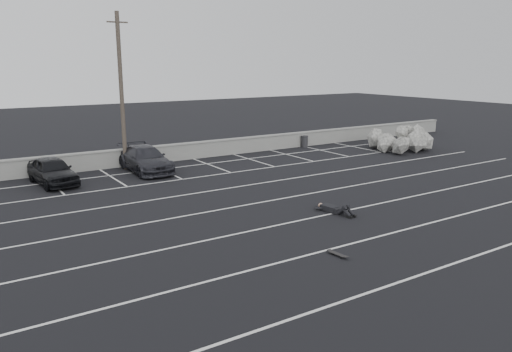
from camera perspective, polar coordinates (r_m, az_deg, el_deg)
ground at (r=20.43m, az=7.50°, el=-4.54°), size 120.00×120.00×0.00m
seawall at (r=31.95m, az=-8.93°, el=2.76°), size 50.00×0.45×1.06m
stall_lines at (r=23.77m, az=0.47°, el=-1.93°), size 36.00×20.05×0.01m
car_left at (r=27.35m, az=-22.25°, el=0.56°), size 2.11×4.25×1.39m
car_right at (r=28.97m, az=-12.53°, el=1.90°), size 2.05×4.93×1.42m
utility_pole at (r=29.45m, az=-15.13°, el=9.29°), size 1.17×0.23×8.80m
trash_bin at (r=36.72m, az=5.56°, el=3.96°), size 0.55×0.55×0.83m
riprap_pile at (r=37.09m, az=16.44°, el=3.87°), size 5.72×4.26×1.43m
person at (r=21.04m, az=8.43°, el=-3.37°), size 1.55×2.66×0.48m
skateboard at (r=16.41m, az=9.31°, el=-8.81°), size 0.24×0.68×0.08m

